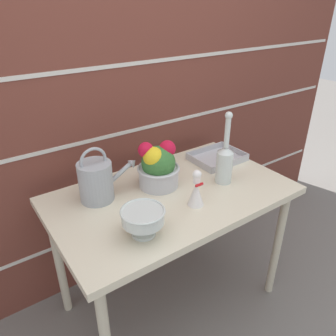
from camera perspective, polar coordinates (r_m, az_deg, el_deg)
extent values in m
plane|color=slate|center=(2.09, 0.59, -21.75)|extent=(12.00, 12.00, 0.00)
cube|color=brown|center=(1.82, -7.97, 11.97)|extent=(3.60, 0.08, 2.20)
cube|color=beige|center=(2.12, -6.09, -8.44)|extent=(3.53, 0.00, 0.02)
cube|color=beige|center=(1.84, -6.99, 6.29)|extent=(3.53, 0.00, 0.02)
cube|color=beige|center=(1.74, -7.70, 17.38)|extent=(3.53, 0.00, 0.02)
cube|color=beige|center=(1.61, 0.71, -4.83)|extent=(1.17, 0.69, 0.04)
cylinder|color=beige|center=(1.98, 18.49, -12.59)|extent=(0.04, 0.04, 0.70)
cylinder|color=beige|center=(1.87, -18.46, -15.25)|extent=(0.04, 0.04, 0.70)
cylinder|color=beige|center=(2.27, 7.21, -5.35)|extent=(0.04, 0.04, 0.70)
cylinder|color=#9EA3A8|center=(1.54, -12.46, -2.35)|extent=(0.16, 0.16, 0.19)
cylinder|color=#9EA3A8|center=(1.58, -8.17, -0.71)|extent=(0.14, 0.02, 0.09)
cone|color=#9EA3A8|center=(1.59, -6.09, 1.00)|extent=(0.05, 0.05, 0.06)
torus|color=#9EA3A8|center=(1.49, -12.88, 1.26)|extent=(0.13, 0.01, 0.13)
cylinder|color=silver|center=(1.34, -4.27, -11.17)|extent=(0.10, 0.10, 0.01)
cylinder|color=silver|center=(1.32, -4.32, -10.16)|extent=(0.03, 0.03, 0.05)
sphere|color=silver|center=(1.32, -4.32, -10.08)|extent=(0.04, 0.04, 0.04)
cylinder|color=silver|center=(1.29, -4.39, -8.42)|extent=(0.17, 0.17, 0.05)
torus|color=silver|center=(1.28, -4.44, -7.48)|extent=(0.18, 0.18, 0.01)
cylinder|color=#BCBCC1|center=(1.63, -1.65, -1.53)|extent=(0.20, 0.20, 0.10)
torus|color=#BCBCC1|center=(1.61, -1.67, -0.03)|extent=(0.21, 0.21, 0.01)
sphere|color=#387033|center=(1.60, -1.69, 0.92)|extent=(0.17, 0.17, 0.17)
sphere|color=yellow|center=(1.55, -2.57, 1.91)|extent=(0.10, 0.10, 0.10)
sphere|color=red|center=(1.56, -3.90, 3.17)|extent=(0.08, 0.08, 0.08)
sphere|color=red|center=(1.59, -0.13, 3.38)|extent=(0.08, 0.08, 0.08)
cylinder|color=silver|center=(1.67, 9.74, 0.13)|extent=(0.08, 0.08, 0.17)
cone|color=silver|center=(1.63, 10.01, 3.16)|extent=(0.08, 0.08, 0.03)
cylinder|color=silver|center=(1.60, 10.27, 6.05)|extent=(0.03, 0.03, 0.15)
sphere|color=silver|center=(1.57, 10.54, 8.98)|extent=(0.04, 0.04, 0.04)
cone|color=white|center=(1.49, 4.91, -4.45)|extent=(0.07, 0.07, 0.12)
cylinder|color=white|center=(1.44, 5.03, -1.83)|extent=(0.03, 0.03, 0.04)
sphere|color=white|center=(1.44, 5.07, -1.14)|extent=(0.04, 0.04, 0.04)
cube|color=red|center=(1.44, 5.46, -2.93)|extent=(0.04, 0.01, 0.01)
cube|color=#B7B7BC|center=(1.93, 8.53, 1.56)|extent=(0.28, 0.22, 0.01)
cube|color=#B7B7BC|center=(1.85, 10.89, 0.75)|extent=(0.28, 0.01, 0.04)
cube|color=#B7B7BC|center=(2.00, 6.41, 3.14)|extent=(0.28, 0.01, 0.04)
cube|color=#B7B7BC|center=(1.84, 5.31, 0.89)|extent=(0.01, 0.22, 0.04)
cube|color=#B7B7BC|center=(2.02, 11.54, 2.98)|extent=(0.01, 0.22, 0.04)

